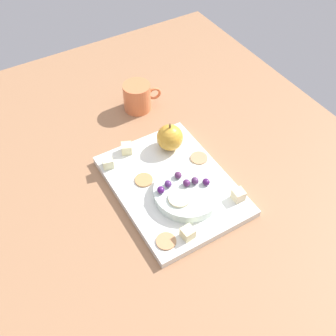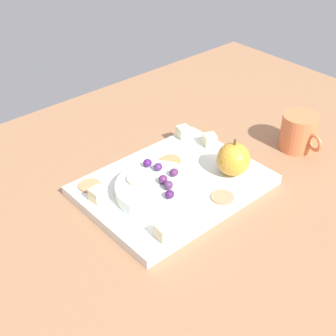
# 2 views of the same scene
# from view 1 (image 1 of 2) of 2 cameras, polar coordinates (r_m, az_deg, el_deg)

# --- Properties ---
(table) EXTENTS (1.34, 1.02, 0.04)m
(table) POSITION_cam_1_polar(r_m,az_deg,el_deg) (1.04, 1.24, -1.39)
(table) COLOR #976A48
(table) RESTS_ON ground
(platter) EXTENTS (0.35, 0.26, 0.02)m
(platter) POSITION_cam_1_polar(r_m,az_deg,el_deg) (0.99, 0.59, -2.46)
(platter) COLOR silver
(platter) RESTS_ON table
(serving_dish) EXTENTS (0.16, 0.16, 0.02)m
(serving_dish) POSITION_cam_1_polar(r_m,az_deg,el_deg) (0.95, 2.73, -3.44)
(serving_dish) COLOR silver
(serving_dish) RESTS_ON platter
(apple_whole) EXTENTS (0.07, 0.07, 0.07)m
(apple_whole) POSITION_cam_1_polar(r_m,az_deg,el_deg) (1.04, 0.26, 4.31)
(apple_whole) COLOR gold
(apple_whole) RESTS_ON platter
(apple_stem) EXTENTS (0.01, 0.00, 0.01)m
(apple_stem) POSITION_cam_1_polar(r_m,az_deg,el_deg) (1.01, 0.27, 5.94)
(apple_stem) COLOR brown
(apple_stem) RESTS_ON apple_whole
(cheese_cube_0) EXTENTS (0.03, 0.03, 0.03)m
(cheese_cube_0) POSITION_cam_1_polar(r_m,az_deg,el_deg) (0.96, 9.86, -3.74)
(cheese_cube_0) COLOR beige
(cheese_cube_0) RESTS_ON platter
(cheese_cube_1) EXTENTS (0.03, 0.03, 0.03)m
(cheese_cube_1) POSITION_cam_1_polar(r_m,az_deg,el_deg) (1.05, -5.83, 2.78)
(cheese_cube_1) COLOR beige
(cheese_cube_1) RESTS_ON platter
(cheese_cube_2) EXTENTS (0.03, 0.03, 0.03)m
(cheese_cube_2) POSITION_cam_1_polar(r_m,az_deg,el_deg) (0.88, 2.79, -9.11)
(cheese_cube_2) COLOR beige
(cheese_cube_2) RESTS_ON platter
(cheese_cube_3) EXTENTS (0.03, 0.03, 0.03)m
(cheese_cube_3) POSITION_cam_1_polar(r_m,az_deg,el_deg) (1.02, -8.44, 0.76)
(cheese_cube_3) COLOR beige
(cheese_cube_3) RESTS_ON platter
(cracker_0) EXTENTS (0.04, 0.04, 0.00)m
(cracker_0) POSITION_cam_1_polar(r_m,az_deg,el_deg) (1.03, 4.49, 1.28)
(cracker_0) COLOR tan
(cracker_0) RESTS_ON platter
(cracker_1) EXTENTS (0.04, 0.04, 0.00)m
(cracker_1) POSITION_cam_1_polar(r_m,az_deg,el_deg) (0.99, -3.42, -1.69)
(cracker_1) COLOR #B5834E
(cracker_1) RESTS_ON platter
(cracker_2) EXTENTS (0.04, 0.04, 0.00)m
(cracker_2) POSITION_cam_1_polar(r_m,az_deg,el_deg) (0.89, -0.28, -10.23)
(cracker_2) COLOR tan
(cracker_2) RESTS_ON platter
(grape_0) EXTENTS (0.02, 0.02, 0.01)m
(grape_0) POSITION_cam_1_polar(r_m,az_deg,el_deg) (0.95, 5.37, -1.95)
(grape_0) COLOR #451852
(grape_0) RESTS_ON serving_dish
(grape_1) EXTENTS (0.02, 0.02, 0.02)m
(grape_1) POSITION_cam_1_polar(r_m,az_deg,el_deg) (0.93, -1.02, -3.09)
(grape_1) COLOR #491862
(grape_1) RESTS_ON serving_dish
(grape_2) EXTENTS (0.02, 0.02, 0.02)m
(grape_2) POSITION_cam_1_polar(r_m,az_deg,el_deg) (0.94, 2.62, -2.11)
(grape_2) COLOR #522154
(grape_2) RESTS_ON serving_dish
(grape_3) EXTENTS (0.02, 0.02, 0.02)m
(grape_3) POSITION_cam_1_polar(r_m,az_deg,el_deg) (0.94, 0.01, -2.24)
(grape_3) COLOR #4A235F
(grape_3) RESTS_ON serving_dish
(grape_4) EXTENTS (0.02, 0.02, 0.02)m
(grape_4) POSITION_cam_1_polar(r_m,az_deg,el_deg) (0.95, 3.92, -1.74)
(grape_4) COLOR #4F2A53
(grape_4) RESTS_ON serving_dish
(grape_5) EXTENTS (0.02, 0.02, 0.01)m
(grape_5) POSITION_cam_1_polar(r_m,az_deg,el_deg) (0.96, 1.42, -1.00)
(grape_5) COLOR #51254D
(grape_5) RESTS_ON serving_dish
(apple_slice_0) EXTENTS (0.05, 0.05, 0.01)m
(apple_slice_0) POSITION_cam_1_polar(r_m,az_deg,el_deg) (0.92, 1.60, -4.29)
(apple_slice_0) COLOR beige
(apple_slice_0) RESTS_ON serving_dish
(cup) EXTENTS (0.08, 0.11, 0.08)m
(cup) POSITION_cam_1_polar(r_m,az_deg,el_deg) (1.19, -4.30, 9.95)
(cup) COLOR #DC7143
(cup) RESTS_ON table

